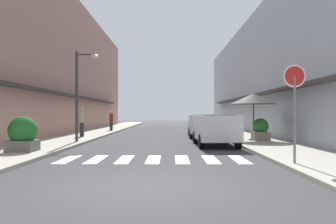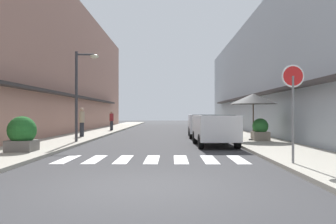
{
  "view_description": "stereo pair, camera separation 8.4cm",
  "coord_description": "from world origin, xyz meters",
  "px_view_note": "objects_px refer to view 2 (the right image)",
  "views": [
    {
      "loc": [
        0.55,
        -7.25,
        1.54
      ],
      "look_at": [
        0.42,
        16.4,
        1.64
      ],
      "focal_mm": 37.31,
      "sensor_mm": 36.0,
      "label": 1
    },
    {
      "loc": [
        0.63,
        -7.25,
        1.54
      ],
      "look_at": [
        0.42,
        16.4,
        1.64
      ],
      "focal_mm": 37.31,
      "sensor_mm": 36.0,
      "label": 2
    }
  ],
  "objects_px": {
    "parked_car_mid": "(203,123)",
    "pedestrian_walking_far": "(112,120)",
    "planter_midblock": "(260,130)",
    "pedestrian_walking_near": "(82,121)",
    "cafe_umbrella": "(253,99)",
    "planter_corner": "(22,134)",
    "parked_car_near": "(215,127)",
    "round_street_sign": "(293,88)",
    "street_lamp": "(81,85)"
  },
  "relations": [
    {
      "from": "parked_car_mid",
      "to": "planter_midblock",
      "type": "relative_size",
      "value": 3.86
    },
    {
      "from": "planter_corner",
      "to": "pedestrian_walking_far",
      "type": "height_order",
      "value": "pedestrian_walking_far"
    },
    {
      "from": "parked_car_near",
      "to": "round_street_sign",
      "type": "distance_m",
      "value": 6.78
    },
    {
      "from": "parked_car_mid",
      "to": "pedestrian_walking_far",
      "type": "bearing_deg",
      "value": 136.06
    },
    {
      "from": "street_lamp",
      "to": "planter_midblock",
      "type": "xyz_separation_m",
      "value": [
        9.3,
        0.94,
        -2.28
      ]
    },
    {
      "from": "round_street_sign",
      "to": "cafe_umbrella",
      "type": "relative_size",
      "value": 1.13
    },
    {
      "from": "parked_car_near",
      "to": "pedestrian_walking_near",
      "type": "distance_m",
      "value": 9.01
    },
    {
      "from": "cafe_umbrella",
      "to": "planter_midblock",
      "type": "xyz_separation_m",
      "value": [
        0.36,
        -0.08,
        -1.63
      ]
    },
    {
      "from": "round_street_sign",
      "to": "pedestrian_walking_near",
      "type": "xyz_separation_m",
      "value": [
        -8.97,
        11.42,
        -1.21
      ]
    },
    {
      "from": "planter_corner",
      "to": "planter_midblock",
      "type": "height_order",
      "value": "planter_corner"
    },
    {
      "from": "pedestrian_walking_near",
      "to": "parked_car_mid",
      "type": "bearing_deg",
      "value": -116.97
    },
    {
      "from": "parked_car_near",
      "to": "planter_midblock",
      "type": "height_order",
      "value": "parked_car_near"
    },
    {
      "from": "parked_car_mid",
      "to": "pedestrian_walking_far",
      "type": "xyz_separation_m",
      "value": [
        -7.1,
        6.85,
        0.05
      ]
    },
    {
      "from": "parked_car_near",
      "to": "street_lamp",
      "type": "height_order",
      "value": "street_lamp"
    },
    {
      "from": "cafe_umbrella",
      "to": "pedestrian_walking_far",
      "type": "distance_m",
      "value": 14.49
    },
    {
      "from": "parked_car_mid",
      "to": "planter_corner",
      "type": "relative_size",
      "value": 3.4
    },
    {
      "from": "parked_car_mid",
      "to": "planter_midblock",
      "type": "bearing_deg",
      "value": -57.31
    },
    {
      "from": "cafe_umbrella",
      "to": "planter_corner",
      "type": "xyz_separation_m",
      "value": [
        -9.99,
        -5.49,
        -1.55
      ]
    },
    {
      "from": "planter_corner",
      "to": "pedestrian_walking_near",
      "type": "bearing_deg",
      "value": 89.11
    },
    {
      "from": "street_lamp",
      "to": "pedestrian_walking_near",
      "type": "height_order",
      "value": "street_lamp"
    },
    {
      "from": "street_lamp",
      "to": "parked_car_near",
      "type": "bearing_deg",
      "value": -9.4
    },
    {
      "from": "parked_car_mid",
      "to": "planter_corner",
      "type": "height_order",
      "value": "parked_car_mid"
    },
    {
      "from": "parked_car_mid",
      "to": "street_lamp",
      "type": "xyz_separation_m",
      "value": [
        -6.63,
        -5.11,
        2.03
      ]
    },
    {
      "from": "cafe_umbrella",
      "to": "planter_corner",
      "type": "relative_size",
      "value": 1.88
    },
    {
      "from": "parked_car_near",
      "to": "street_lamp",
      "type": "distance_m",
      "value": 7.02
    },
    {
      "from": "parked_car_near",
      "to": "planter_midblock",
      "type": "relative_size",
      "value": 3.6
    },
    {
      "from": "street_lamp",
      "to": "planter_midblock",
      "type": "distance_m",
      "value": 9.62
    },
    {
      "from": "round_street_sign",
      "to": "street_lamp",
      "type": "bearing_deg",
      "value": 136.71
    },
    {
      "from": "pedestrian_walking_near",
      "to": "cafe_umbrella",
      "type": "bearing_deg",
      "value": -142.47
    },
    {
      "from": "pedestrian_walking_far",
      "to": "round_street_sign",
      "type": "bearing_deg",
      "value": 77.55
    },
    {
      "from": "parked_car_near",
      "to": "planter_corner",
      "type": "xyz_separation_m",
      "value": [
        -7.67,
        -3.37,
        -0.16
      ]
    },
    {
      "from": "street_lamp",
      "to": "pedestrian_walking_far",
      "type": "xyz_separation_m",
      "value": [
        -0.48,
        11.95,
        -1.99
      ]
    },
    {
      "from": "parked_car_mid",
      "to": "street_lamp",
      "type": "distance_m",
      "value": 8.61
    },
    {
      "from": "pedestrian_walking_far",
      "to": "planter_midblock",
      "type": "bearing_deg",
      "value": 95.57
    },
    {
      "from": "planter_midblock",
      "to": "pedestrian_walking_far",
      "type": "relative_size",
      "value": 0.71
    },
    {
      "from": "street_lamp",
      "to": "planter_corner",
      "type": "bearing_deg",
      "value": -103.19
    },
    {
      "from": "planter_midblock",
      "to": "street_lamp",
      "type": "bearing_deg",
      "value": -174.22
    },
    {
      "from": "parked_car_near",
      "to": "round_street_sign",
      "type": "xyz_separation_m",
      "value": [
        1.42,
        -6.49,
        1.35
      ]
    },
    {
      "from": "parked_car_near",
      "to": "planter_midblock",
      "type": "xyz_separation_m",
      "value": [
        2.67,
        2.04,
        -0.24
      ]
    },
    {
      "from": "pedestrian_walking_far",
      "to": "parked_car_near",
      "type": "bearing_deg",
      "value": 82.53
    },
    {
      "from": "round_street_sign",
      "to": "parked_car_near",
      "type": "bearing_deg",
      "value": 102.39
    },
    {
      "from": "pedestrian_walking_far",
      "to": "pedestrian_walking_near",
      "type": "bearing_deg",
      "value": 50.86
    },
    {
      "from": "parked_car_mid",
      "to": "planter_midblock",
      "type": "xyz_separation_m",
      "value": [
        2.67,
        -4.16,
        -0.24
      ]
    },
    {
      "from": "street_lamp",
      "to": "planter_midblock",
      "type": "height_order",
      "value": "street_lamp"
    },
    {
      "from": "round_street_sign",
      "to": "pedestrian_walking_far",
      "type": "relative_size",
      "value": 1.73
    },
    {
      "from": "parked_car_near",
      "to": "cafe_umbrella",
      "type": "distance_m",
      "value": 3.43
    },
    {
      "from": "parked_car_mid",
      "to": "pedestrian_walking_near",
      "type": "height_order",
      "value": "pedestrian_walking_near"
    },
    {
      "from": "parked_car_mid",
      "to": "pedestrian_walking_near",
      "type": "distance_m",
      "value": 7.65
    },
    {
      "from": "pedestrian_walking_far",
      "to": "planter_corner",
      "type": "bearing_deg",
      "value": 51.98
    },
    {
      "from": "pedestrian_walking_near",
      "to": "pedestrian_walking_far",
      "type": "xyz_separation_m",
      "value": [
        0.44,
        8.12,
        -0.09
      ]
    }
  ]
}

